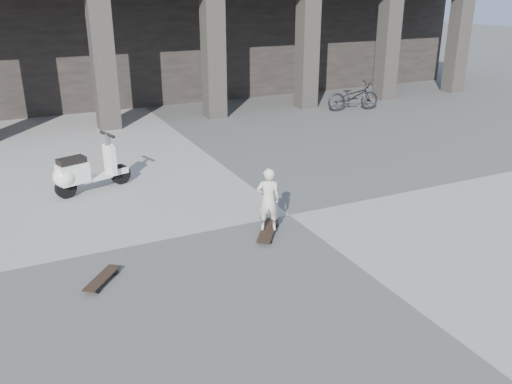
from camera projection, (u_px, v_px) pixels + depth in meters
name	position (u px, v px, depth m)	size (l,w,h in m)	color
ground	(290.00, 215.00, 10.63)	(90.00, 90.00, 0.00)	#494947
colonnade	(121.00, 17.00, 21.13)	(28.00, 8.82, 6.00)	black
longboard	(268.00, 230.00, 9.79)	(0.80, 0.98, 0.10)	black
skateboard_spare	(102.00, 279.00, 8.20)	(0.68, 0.75, 0.10)	black
child	(268.00, 199.00, 9.57)	(0.42, 0.28, 1.16)	beige
scooter	(80.00, 173.00, 11.53)	(1.71, 0.83, 1.23)	black
bicycle	(353.00, 96.00, 19.26)	(0.66, 1.91, 1.00)	black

